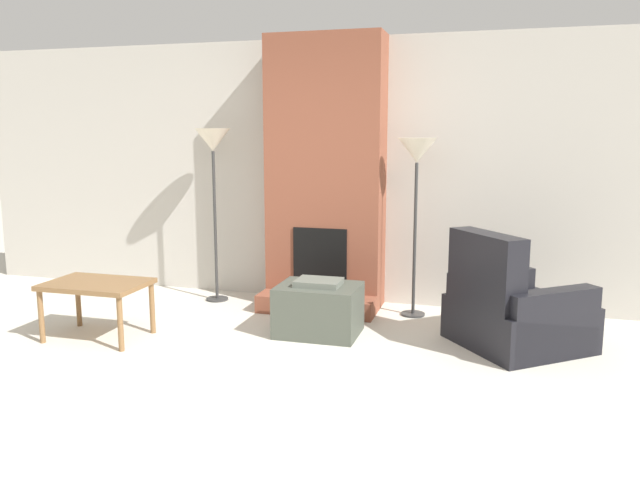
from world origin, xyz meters
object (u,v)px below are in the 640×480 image
(ottoman, at_px, (319,309))
(side_table, at_px, (97,289))
(floor_lamp_left, at_px, (213,149))
(floor_lamp_right, at_px, (417,160))
(armchair, at_px, (511,313))

(ottoman, relative_size, side_table, 0.84)
(floor_lamp_left, bearing_deg, floor_lamp_right, 0.00)
(side_table, bearing_deg, floor_lamp_right, 29.34)
(armchair, xyz_separation_m, floor_lamp_right, (-0.86, 0.67, 1.18))
(armchair, distance_m, floor_lamp_right, 1.60)
(armchair, distance_m, floor_lamp_left, 3.19)
(side_table, relative_size, floor_lamp_left, 0.47)
(ottoman, xyz_separation_m, armchair, (1.56, 0.11, 0.05))
(floor_lamp_left, bearing_deg, armchair, -13.11)
(armchair, relative_size, floor_lamp_right, 0.75)
(ottoman, xyz_separation_m, side_table, (-1.74, -0.59, 0.20))
(ottoman, xyz_separation_m, floor_lamp_left, (-1.30, 0.78, 1.31))
(floor_lamp_right, bearing_deg, side_table, -150.66)
(floor_lamp_left, bearing_deg, side_table, -107.60)
(armchair, xyz_separation_m, side_table, (-3.29, -0.70, 0.15))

